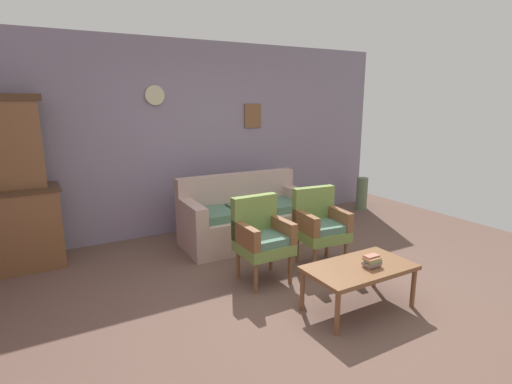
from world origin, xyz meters
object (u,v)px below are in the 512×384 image
Objects in this scene: floral_couch at (246,218)px; book_stack_on_table at (372,261)px; armchair_near_cabinet at (320,223)px; coffee_table at (359,270)px; armchair_by_doorway at (262,235)px; floor_vase_by_wall at (362,194)px; side_cabinet at (7,230)px.

book_stack_on_table is (0.13, -2.15, 0.15)m from floral_couch.
coffee_table is (-0.33, -0.99, -0.12)m from armchair_near_cabinet.
armchair_by_doorway reaches higher than coffee_table.
floral_couch is 11.01× the size of book_stack_on_table.
armchair_by_doorway is 0.90× the size of coffee_table.
floor_vase_by_wall is (2.41, 2.58, -0.19)m from book_stack_on_table.
floor_vase_by_wall is at bearing 9.48° from floral_couch.
armchair_by_doorway is at bearing -152.49° from floor_vase_by_wall.
armchair_by_doorway is at bearing -178.54° from armchair_near_cabinet.
floral_couch is at bearing 69.35° from armchair_by_doorway.
side_cabinet reaches higher than armchair_by_doorway.
armchair_by_doorway is 5.63× the size of book_stack_on_table.
armchair_by_doorway is (2.34, -1.64, 0.03)m from side_cabinet.
armchair_near_cabinet is at bearing 1.46° from armchair_by_doorway.
armchair_near_cabinet is 5.63× the size of book_stack_on_table.
armchair_near_cabinet is (0.37, -1.10, 0.17)m from floral_couch.
coffee_table is 0.14m from book_stack_on_table.
floral_couch is 1.21m from armchair_by_doorway.
floor_vase_by_wall reaches higher than coffee_table.
side_cabinet is 2.86m from armchair_by_doorway.
armchair_by_doorway is at bearing -110.65° from floral_couch.
side_cabinet is at bearing 169.26° from floral_couch.
book_stack_on_table is (2.89, -2.68, 0.01)m from side_cabinet.
armchair_near_cabinet is at bearing -144.91° from floor_vase_by_wall.
side_cabinet reaches higher than floor_vase_by_wall.
side_cabinet reaches higher than coffee_table.
armchair_near_cabinet reaches higher than floor_vase_by_wall.
floral_couch reaches higher than floor_vase_by_wall.
coffee_table is 6.25× the size of book_stack_on_table.
side_cabinet is 2.05× the size of floor_vase_by_wall.
book_stack_on_table is at bearing -133.09° from floor_vase_by_wall.
armchair_by_doorway is (-0.42, -1.12, 0.17)m from floral_couch.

